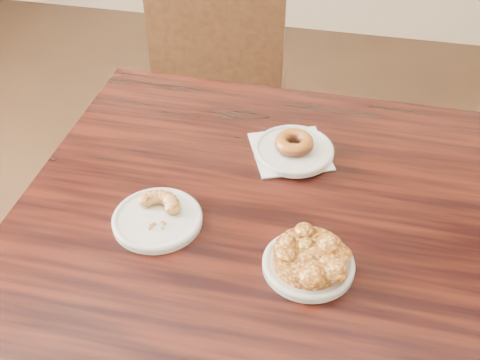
% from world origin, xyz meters
% --- Properties ---
extents(cafe_table, '(0.96, 0.96, 0.75)m').
position_xyz_m(cafe_table, '(-0.09, 0.17, 0.38)').
color(cafe_table, black).
rests_on(cafe_table, floor).
extents(chair_far, '(0.49, 0.49, 0.90)m').
position_xyz_m(chair_far, '(-0.36, 1.11, 0.45)').
color(chair_far, black).
rests_on(chair_far, floor).
extents(napkin, '(0.21, 0.21, 0.00)m').
position_xyz_m(napkin, '(-0.04, 0.39, 0.75)').
color(napkin, white).
rests_on(napkin, cafe_table).
extents(plate_donut, '(0.18, 0.18, 0.01)m').
position_xyz_m(plate_donut, '(-0.03, 0.38, 0.76)').
color(plate_donut, white).
rests_on(plate_donut, napkin).
extents(plate_cruller, '(0.18, 0.18, 0.01)m').
position_xyz_m(plate_cruller, '(-0.26, 0.11, 0.76)').
color(plate_cruller, white).
rests_on(plate_cruller, cafe_table).
extents(plate_fritter, '(0.17, 0.17, 0.01)m').
position_xyz_m(plate_fritter, '(0.04, 0.06, 0.76)').
color(plate_fritter, silver).
rests_on(plate_fritter, cafe_table).
extents(glazed_donut, '(0.09, 0.09, 0.03)m').
position_xyz_m(glazed_donut, '(-0.03, 0.38, 0.78)').
color(glazed_donut, brown).
rests_on(glazed_donut, plate_donut).
extents(apple_fritter, '(0.17, 0.17, 0.04)m').
position_xyz_m(apple_fritter, '(0.04, 0.06, 0.78)').
color(apple_fritter, '#481C07').
rests_on(apple_fritter, plate_fritter).
extents(cruller_fragment, '(0.10, 0.10, 0.03)m').
position_xyz_m(cruller_fragment, '(-0.26, 0.11, 0.78)').
color(cruller_fragment, brown).
rests_on(cruller_fragment, plate_cruller).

